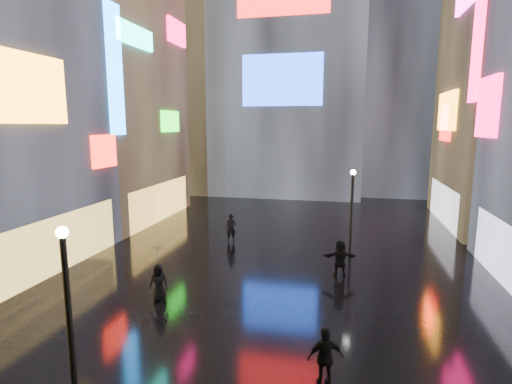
% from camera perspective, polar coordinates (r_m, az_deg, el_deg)
% --- Properties ---
extents(ground, '(140.00, 140.00, 0.00)m').
position_cam_1_polar(ground, '(24.67, 4.15, -8.47)').
color(ground, black).
rests_on(ground, ground).
extents(building_left_far, '(10.28, 12.00, 22.00)m').
position_cam_1_polar(building_left_far, '(35.24, -21.48, 14.38)').
color(building_left_far, black).
rests_on(building_left_far, ground).
extents(tower_main, '(16.00, 14.20, 42.00)m').
position_cam_1_polar(tower_main, '(49.47, 5.29, 25.21)').
color(tower_main, black).
rests_on(tower_main, ground).
extents(tower_flank_right, '(12.00, 12.00, 34.00)m').
position_cam_1_polar(tower_flank_right, '(50.41, 20.06, 19.72)').
color(tower_flank_right, black).
rests_on(tower_flank_right, ground).
extents(tower_flank_left, '(10.00, 10.00, 26.00)m').
position_cam_1_polar(tower_flank_left, '(48.76, -8.63, 15.78)').
color(tower_flank_left, black).
rests_on(tower_flank_left, ground).
extents(lamp_near, '(0.30, 0.30, 5.20)m').
position_cam_1_polar(lamp_near, '(11.49, -25.19, -15.45)').
color(lamp_near, black).
rests_on(lamp_near, ground).
extents(lamp_far, '(0.30, 0.30, 5.20)m').
position_cam_1_polar(lamp_far, '(22.98, 13.51, -2.47)').
color(lamp_far, black).
rests_on(lamp_far, ground).
extents(pedestrian_3, '(1.16, 0.77, 1.83)m').
position_cam_1_polar(pedestrian_3, '(12.79, 9.90, -22.24)').
color(pedestrian_3, black).
rests_on(pedestrian_3, ground).
extents(pedestrian_4, '(0.88, 0.64, 1.65)m').
position_cam_1_polar(pedestrian_4, '(18.39, -13.71, -12.44)').
color(pedestrian_4, black).
rests_on(pedestrian_4, ground).
extents(pedestrian_5, '(1.80, 0.85, 1.87)m').
position_cam_1_polar(pedestrian_5, '(20.97, 11.92, -9.27)').
color(pedestrian_5, black).
rests_on(pedestrian_5, ground).
extents(pedestrian_6, '(0.75, 0.58, 1.84)m').
position_cam_1_polar(pedestrian_6, '(26.43, -3.58, -5.16)').
color(pedestrian_6, black).
rests_on(pedestrian_6, ground).
extents(umbrella_2, '(1.26, 1.27, 0.82)m').
position_cam_1_polar(umbrella_2, '(17.97, -13.87, -8.78)').
color(umbrella_2, black).
rests_on(umbrella_2, pedestrian_4).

